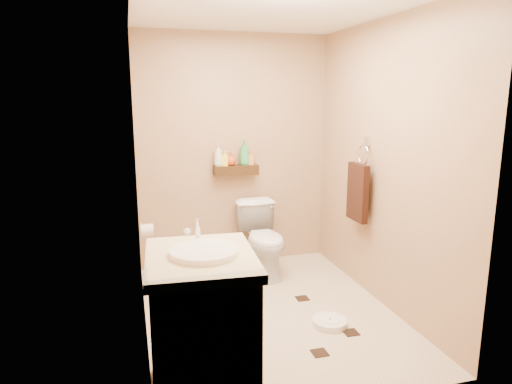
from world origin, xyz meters
name	(u,v)px	position (x,y,z in m)	size (l,w,h in m)	color
ground	(269,312)	(0.00, 0.00, 0.00)	(2.50, 2.50, 0.00)	beige
wall_back	(234,152)	(0.00, 1.25, 1.20)	(2.00, 0.04, 2.40)	tan
wall_front	(340,207)	(0.00, -1.25, 1.20)	(2.00, 0.04, 2.40)	tan
wall_left	(138,176)	(-1.00, 0.00, 1.20)	(0.04, 2.50, 2.40)	tan
wall_right	(383,165)	(1.00, 0.00, 1.20)	(0.04, 2.50, 2.40)	tan
ceiling	(271,8)	(0.00, 0.00, 2.40)	(2.00, 2.50, 0.02)	white
wall_shelf	(236,170)	(0.00, 1.17, 1.02)	(0.46, 0.14, 0.10)	#3D2310
floor_accents	(273,312)	(0.03, -0.02, 0.00)	(1.16, 1.40, 0.01)	black
toilet	(263,239)	(0.20, 0.83, 0.36)	(0.40, 0.70, 0.72)	white
vanity	(203,326)	(-0.70, -0.95, 0.46)	(0.65, 0.77, 1.04)	brown
bathroom_scale	(330,322)	(0.39, -0.35, 0.03)	(0.34, 0.34, 0.05)	white
toilet_brush	(188,259)	(-0.55, 0.97, 0.17)	(0.11, 0.11, 0.50)	#186258
towel_ring	(358,190)	(0.91, 0.25, 0.95)	(0.12, 0.30, 0.76)	silver
toilet_paper	(147,230)	(-0.94, 0.65, 0.60)	(0.12, 0.11, 0.12)	white
bottle_a	(218,155)	(-0.18, 1.17, 1.18)	(0.09, 0.09, 0.23)	silver
bottle_b	(225,158)	(-0.11, 1.17, 1.15)	(0.07, 0.07, 0.16)	yellow
bottle_c	(231,159)	(-0.05, 1.17, 1.14)	(0.11, 0.11, 0.14)	#C44317
bottle_d	(244,153)	(0.09, 1.17, 1.20)	(0.10, 0.10, 0.26)	green
bottle_e	(251,158)	(0.16, 1.17, 1.15)	(0.07, 0.07, 0.15)	#DD8449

